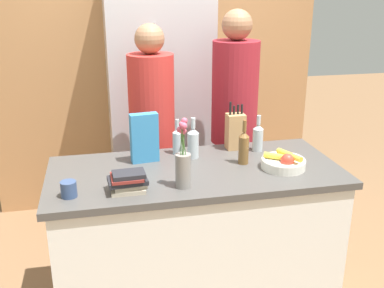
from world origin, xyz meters
name	(u,v)px	position (x,y,z in m)	size (l,w,h in m)	color
kitchen_island	(195,239)	(0.00, 0.00, 0.47)	(1.68, 0.76, 0.93)	silver
back_wall_wood	(155,62)	(0.00, 1.62, 1.30)	(2.88, 0.12, 2.60)	#AD7A4C
refrigerator	(159,102)	(-0.03, 1.26, 1.02)	(0.82, 0.63, 2.04)	#B7B7BC
fruit_bowl	(284,162)	(0.50, -0.10, 0.97)	(0.26, 0.26, 0.10)	silver
knife_block	(235,131)	(0.33, 0.29, 1.05)	(0.11, 0.10, 0.31)	tan
flower_vase	(183,165)	(-0.12, -0.23, 1.06)	(0.08, 0.08, 0.38)	gray
cereal_box	(144,138)	(-0.27, 0.18, 1.08)	(0.17, 0.08, 0.30)	teal
coffee_mug	(69,189)	(-0.70, -0.22, 0.98)	(0.08, 0.11, 0.08)	#334770
book_stack	(128,181)	(-0.40, -0.22, 0.99)	(0.21, 0.15, 0.11)	#B7A88E
bottle_oil	(193,142)	(0.03, 0.19, 1.03)	(0.07, 0.07, 0.25)	#B2BCC1
bottle_vinegar	(244,147)	(0.30, 0.03, 1.04)	(0.06, 0.06, 0.27)	brown
bottle_wine	(177,140)	(-0.06, 0.27, 1.02)	(0.06, 0.06, 0.22)	#B2BCC1
bottle_water	(258,137)	(0.45, 0.22, 1.03)	(0.07, 0.07, 0.23)	#B2BCC1
person_at_sink	(152,132)	(-0.17, 0.64, 0.97)	(0.31, 0.31, 1.71)	#383842
person_in_blue	(234,121)	(0.43, 0.63, 1.02)	(0.33, 0.33, 1.79)	#383842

